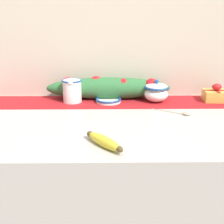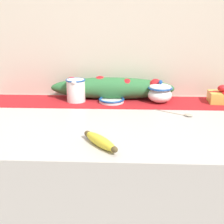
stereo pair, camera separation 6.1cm
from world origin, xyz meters
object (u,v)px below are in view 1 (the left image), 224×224
Objects in this scene: spoon at (183,113)px; cream_pitcher at (72,90)px; sugar_bowl at (156,92)px; banana at (104,141)px; small_dish at (109,100)px; gift_box at (216,95)px.

cream_pitcher is at bearing -169.03° from spoon.
sugar_bowl is 0.78× the size of banana.
cream_pitcher is at bearing 179.78° from sugar_bowl.
spoon is (0.09, -0.20, -0.05)m from sugar_bowl.
small_dish is 0.55m from gift_box.
spoon is (0.35, 0.32, -0.01)m from banana.
sugar_bowl is 0.94× the size of small_dish.
sugar_bowl is 0.93× the size of gift_box.
sugar_bowl is (0.42, -0.00, -0.01)m from cream_pitcher.
cream_pitcher reaches higher than banana.
banana is 1.20× the size of gift_box.
sugar_bowl is 0.75× the size of spoon.
cream_pitcher is at bearing 107.63° from banana.
spoon is at bearing -29.50° from small_dish.
cream_pitcher is 0.97× the size of sugar_bowl.
cream_pitcher is 0.73m from gift_box.
gift_box is (0.55, 0.02, 0.02)m from small_dish.
sugar_bowl is 0.31m from gift_box.
small_dish is 0.79× the size of spoon.
cream_pitcher is 0.91× the size of small_dish.
gift_box is (0.73, 0.01, -0.03)m from cream_pitcher.
cream_pitcher is 0.19m from small_dish.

